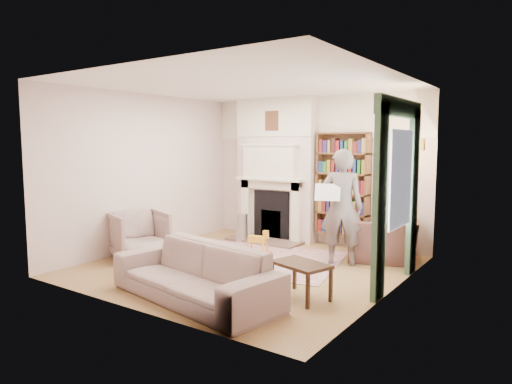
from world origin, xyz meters
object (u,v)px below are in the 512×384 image
Objects in this scene: bookcase at (343,184)px; sofa at (195,273)px; coffee_table at (301,281)px; armchair_reading at (381,239)px; paraffin_heater at (242,228)px; man_reading at (342,207)px; rocking_horse at (257,242)px; armchair_left at (139,235)px.

bookcase is 0.80× the size of sofa.
armchair_reading is at bearing 102.38° from coffee_table.
paraffin_heater is at bearing 126.28° from sofa.
bookcase is 1.01× the size of man_reading.
coffee_table is at bearing -51.54° from rocking_horse.
bookcase is 2.12× the size of armchair_left.
rocking_horse is at bearing -39.11° from paraffin_heater.
rocking_horse is at bearing -13.22° from man_reading.
man_reading is (0.50, -1.17, -0.26)m from bookcase.
armchair_reading is 2.09m from rocking_horse.
rocking_horse is (1.48, 1.34, -0.18)m from armchair_left.
man_reading is 3.76× the size of rocking_horse.
man_reading is at bearing 115.34° from coffee_table.
armchair_reading reaches higher than rocking_horse.
coffee_table is 1.43× the size of rocking_horse.
armchair_left reaches higher than sofa.
armchair_left is 0.37× the size of sofa.
rocking_horse is (-1.72, 1.55, -0.01)m from coffee_table.
bookcase is 3.79× the size of rocking_horse.
bookcase is 3.83m from sofa.
sofa is 1.31m from coffee_table.
sofa is at bearing -63.38° from paraffin_heater.
man_reading reaches higher than sofa.
coffee_table is 1.27× the size of paraffin_heater.
rocking_horse is (-1.92, -0.81, -0.14)m from armchair_reading.
armchair_reading is 4.02m from armchair_left.
man_reading reaches higher than coffee_table.
bookcase reaches higher than armchair_left.
armchair_reading is 1.25× the size of armchair_left.
coffee_table is 2.31m from rocking_horse.
armchair_left is (-2.44, -2.72, -0.78)m from bookcase.
sofa is (-1.24, -3.16, -0.02)m from armchair_reading.
man_reading is (0.79, 2.56, 0.58)m from sofa.
paraffin_heater is (-2.75, -0.13, -0.08)m from armchair_reading.
bookcase is at bearing 21.35° from paraffin_heater.
sofa reaches higher than coffee_table.
paraffin_heater is 1.13× the size of rocking_horse.
armchair_left is at bearing 164.74° from sofa.
coffee_table is (3.20, -0.20, -0.17)m from armchair_left.
armchair_left is at bearing -166.52° from coffee_table.
armchair_left is (-3.39, -2.15, 0.04)m from armchair_reading.
sofa is at bearing -125.33° from coffee_table.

